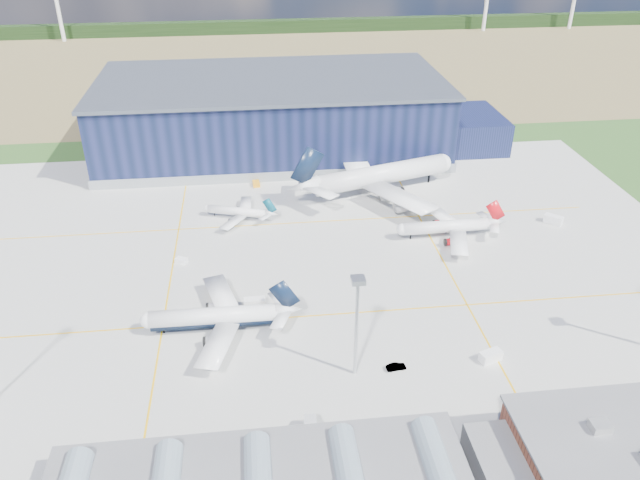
{
  "coord_description": "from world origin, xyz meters",
  "views": [
    {
      "loc": [
        -8.06,
        -123.98,
        85.87
      ],
      "look_at": [
        7.66,
        10.22,
        8.19
      ],
      "focal_mm": 35.0,
      "sensor_mm": 36.0,
      "label": 1
    }
  ],
  "objects_px": {
    "gse_van_a": "(255,303)",
    "car_b": "(396,367)",
    "airliner_widebody": "(382,165)",
    "gse_van_c": "(491,356)",
    "gse_cart_a": "(238,212)",
    "gse_tug_a": "(280,311)",
    "gse_tug_c": "(256,184)",
    "gse_tug_b": "(218,291)",
    "airliner_regional": "(237,207)",
    "airstair": "(310,432)",
    "gse_cart_b": "(181,261)",
    "light_mast_center": "(357,311)",
    "airliner_navy": "(213,308)",
    "hangar": "(280,118)",
    "gse_van_b": "(553,220)",
    "airliner_red": "(446,221)"
  },
  "relations": [
    {
      "from": "gse_van_a",
      "to": "gse_van_b",
      "type": "xyz_separation_m",
      "value": [
        86.95,
        30.93,
        0.13
      ]
    },
    {
      "from": "gse_cart_a",
      "to": "gse_cart_b",
      "type": "height_order",
      "value": "gse_cart_a"
    },
    {
      "from": "gse_tug_c",
      "to": "gse_van_c",
      "type": "xyz_separation_m",
      "value": [
        45.65,
        -91.41,
        0.37
      ]
    },
    {
      "from": "hangar",
      "to": "gse_van_c",
      "type": "relative_size",
      "value": 31.07
    },
    {
      "from": "hangar",
      "to": "gse_van_a",
      "type": "height_order",
      "value": "hangar"
    },
    {
      "from": "gse_cart_a",
      "to": "car_b",
      "type": "distance_m",
      "value": 79.01
    },
    {
      "from": "gse_tug_b",
      "to": "car_b",
      "type": "distance_m",
      "value": 48.54
    },
    {
      "from": "airliner_widebody",
      "to": "airliner_regional",
      "type": "distance_m",
      "value": 47.51
    },
    {
      "from": "car_b",
      "to": "airstair",
      "type": "bearing_deg",
      "value": 123.65
    },
    {
      "from": "airliner_navy",
      "to": "gse_van_b",
      "type": "height_order",
      "value": "airliner_navy"
    },
    {
      "from": "gse_tug_b",
      "to": "airstair",
      "type": "distance_m",
      "value": 51.07
    },
    {
      "from": "gse_cart_a",
      "to": "gse_tug_c",
      "type": "relative_size",
      "value": 0.97
    },
    {
      "from": "airliner_regional",
      "to": "gse_cart_b",
      "type": "height_order",
      "value": "airliner_regional"
    },
    {
      "from": "gse_tug_c",
      "to": "gse_tug_b",
      "type": "bearing_deg",
      "value": -105.57
    },
    {
      "from": "airliner_regional",
      "to": "gse_tug_c",
      "type": "relative_size",
      "value": 6.66
    },
    {
      "from": "gse_van_a",
      "to": "gse_van_c",
      "type": "height_order",
      "value": "gse_van_c"
    },
    {
      "from": "hangar",
      "to": "light_mast_center",
      "type": "height_order",
      "value": "hangar"
    },
    {
      "from": "airliner_navy",
      "to": "gse_van_c",
      "type": "relative_size",
      "value": 7.61
    },
    {
      "from": "gse_tug_b",
      "to": "airstair",
      "type": "bearing_deg",
      "value": -56.77
    },
    {
      "from": "airliner_red",
      "to": "gse_van_b",
      "type": "relative_size",
      "value": 5.98
    },
    {
      "from": "gse_van_b",
      "to": "airliner_regional",
      "type": "bearing_deg",
      "value": 124.59
    },
    {
      "from": "airstair",
      "to": "car_b",
      "type": "distance_m",
      "value": 25.06
    },
    {
      "from": "gse_tug_a",
      "to": "gse_van_a",
      "type": "bearing_deg",
      "value": 118.96
    },
    {
      "from": "gse_tug_a",
      "to": "airstair",
      "type": "bearing_deg",
      "value": -113.35
    },
    {
      "from": "light_mast_center",
      "to": "gse_van_b",
      "type": "bearing_deg",
      "value": 39.76
    },
    {
      "from": "car_b",
      "to": "airliner_regional",
      "type": "bearing_deg",
      "value": 18.04
    },
    {
      "from": "gse_cart_a",
      "to": "gse_van_a",
      "type": "bearing_deg",
      "value": -94.91
    },
    {
      "from": "gse_van_a",
      "to": "car_b",
      "type": "height_order",
      "value": "gse_van_a"
    },
    {
      "from": "gse_tug_c",
      "to": "airliner_regional",
      "type": "bearing_deg",
      "value": -110.51
    },
    {
      "from": "airliner_navy",
      "to": "airliner_widebody",
      "type": "distance_m",
      "value": 82.51
    },
    {
      "from": "gse_tug_a",
      "to": "gse_van_b",
      "type": "height_order",
      "value": "gse_van_b"
    },
    {
      "from": "airliner_widebody",
      "to": "airliner_regional",
      "type": "height_order",
      "value": "airliner_widebody"
    },
    {
      "from": "airliner_navy",
      "to": "car_b",
      "type": "relative_size",
      "value": 8.76
    },
    {
      "from": "gse_cart_b",
      "to": "light_mast_center",
      "type": "bearing_deg",
      "value": -112.95
    },
    {
      "from": "gse_van_b",
      "to": "gse_tug_c",
      "type": "bearing_deg",
      "value": 110.16
    },
    {
      "from": "gse_tug_a",
      "to": "car_b",
      "type": "distance_m",
      "value": 30.91
    },
    {
      "from": "light_mast_center",
      "to": "gse_cart_a",
      "type": "xyz_separation_m",
      "value": [
        -23.03,
        72.59,
        -14.72
      ]
    },
    {
      "from": "airliner_red",
      "to": "car_b",
      "type": "bearing_deg",
      "value": 62.86
    },
    {
      "from": "gse_van_a",
      "to": "airstair",
      "type": "distance_m",
      "value": 42.2
    },
    {
      "from": "airliner_widebody",
      "to": "gse_tug_a",
      "type": "distance_m",
      "value": 71.33
    },
    {
      "from": "airliner_widebody",
      "to": "gse_van_a",
      "type": "height_order",
      "value": "airliner_widebody"
    },
    {
      "from": "airliner_red",
      "to": "airliner_widebody",
      "type": "height_order",
      "value": "airliner_widebody"
    },
    {
      "from": "light_mast_center",
      "to": "gse_cart_b",
      "type": "bearing_deg",
      "value": 128.95
    },
    {
      "from": "gse_cart_b",
      "to": "airliner_regional",
      "type": "bearing_deg",
      "value": -4.36
    },
    {
      "from": "airliner_widebody",
      "to": "gse_van_c",
      "type": "relative_size",
      "value": 12.28
    },
    {
      "from": "airliner_regional",
      "to": "gse_tug_c",
      "type": "distance_m",
      "value": 23.28
    },
    {
      "from": "hangar",
      "to": "gse_tug_b",
      "type": "xyz_separation_m",
      "value": [
        -20.97,
        -92.85,
        -11.02
      ]
    },
    {
      "from": "gse_tug_b",
      "to": "gse_cart_a",
      "type": "distance_m",
      "value": 40.96
    },
    {
      "from": "gse_van_a",
      "to": "gse_van_b",
      "type": "distance_m",
      "value": 92.28
    },
    {
      "from": "gse_tug_a",
      "to": "gse_tug_b",
      "type": "distance_m",
      "value": 17.75
    }
  ]
}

